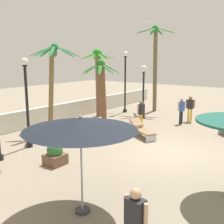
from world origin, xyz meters
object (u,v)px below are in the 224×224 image
palm_tree_2 (53,74)px  seagull_2 (147,22)px  patio_umbrella_0 (81,124)px  lamp_post_1 (144,83)px  palm_tree_3 (102,85)px  guest_3 (190,106)px  seagull_1 (118,58)px  lamp_post_0 (27,97)px  guest_0 (181,108)px  lounge_chair_0 (142,129)px  planter (55,154)px  guest_1 (141,111)px  lamp_post_3 (125,76)px  palm_tree_1 (155,59)px  palm_tree_0 (98,75)px  guest_2 (135,219)px

palm_tree_2 → seagull_2: (5.94, -2.12, 3.02)m
patio_umbrella_0 → lamp_post_1: 11.67m
patio_umbrella_0 → palm_tree_3: bearing=35.0°
lamp_post_1 → guest_3: 3.30m
seagull_2 → lamp_post_1: bearing=95.1°
palm_tree_2 → seagull_1: bearing=8.0°
lamp_post_0 → guest_3: bearing=-23.1°
patio_umbrella_0 → guest_0: size_ratio=1.79×
palm_tree_2 → lounge_chair_0: size_ratio=2.49×
seagull_2 → planter: seagull_2 is taller
lamp_post_1 → guest_3: lamp_post_1 is taller
palm_tree_2 → palm_tree_3: size_ratio=1.20×
guest_3 → seagull_2: seagull_2 is taller
guest_0 → seagull_1: seagull_1 is taller
patio_umbrella_0 → lounge_chair_0: (6.88, 2.25, -1.93)m
palm_tree_2 → guest_1: size_ratio=2.95×
lamp_post_0 → guest_0: size_ratio=2.50×
planter → guest_3: bearing=-8.2°
palm_tree_2 → lamp_post_3: bearing=1.3°
palm_tree_1 → lounge_chair_0: size_ratio=3.31×
lounge_chair_0 → planter: size_ratio=2.21×
lounge_chair_0 → palm_tree_1: bearing=23.3°
lounge_chair_0 → guest_0: size_ratio=1.19×
planter → guest_0: bearing=-7.8°
patio_umbrella_0 → guest_1: size_ratio=1.78×
guest_1 → planter: size_ratio=1.86×
lounge_chair_0 → seagull_2: seagull_2 is taller
patio_umbrella_0 → lamp_post_1: (10.78, 4.47, 0.03)m
patio_umbrella_0 → planter: size_ratio=3.31×
palm_tree_3 → lounge_chair_0: palm_tree_3 is taller
lamp_post_1 → palm_tree_2: bearing=161.7°
patio_umbrella_0 → palm_tree_2: bearing=53.0°
lamp_post_0 → seagull_1: 9.94m
planter → guest_1: bearing=1.9°
lamp_post_0 → guest_3: 10.02m
palm_tree_0 → lamp_post_1: bearing=-65.1°
patio_umbrella_0 → guest_3: patio_umbrella_0 is taller
seagull_1 → palm_tree_2: bearing=-172.0°
guest_1 → guest_3: bearing=-27.0°
palm_tree_1 → lamp_post_1: (-2.65, -0.61, -1.52)m
lounge_chair_0 → seagull_1: bearing=44.8°
palm_tree_3 → lamp_post_1: bearing=-8.2°
seagull_2 → guest_3: bearing=-72.2°
palm_tree_1 → planter: bearing=-170.0°
palm_tree_1 → palm_tree_3: 6.46m
palm_tree_0 → palm_tree_3: (-2.37, -2.22, -0.35)m
lamp_post_1 → seagull_1: seagull_1 is taller
palm_tree_2 → guest_2: 10.40m
guest_0 → guest_2: bearing=-161.4°
lamp_post_3 → guest_1: lamp_post_3 is taller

